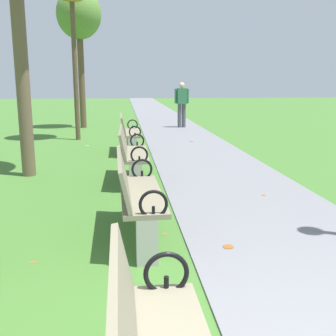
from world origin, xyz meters
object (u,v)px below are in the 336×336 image
park_bench_2 (137,194)px  pedestrian_walking (182,102)px  tree_5 (79,17)px  park_bench_3 (132,153)px  park_bench_4 (129,132)px

park_bench_2 → pedestrian_walking: bearing=79.3°
tree_5 → pedestrian_walking: (3.59, -0.44, -2.96)m
tree_5 → pedestrian_walking: tree_5 is taller
park_bench_3 → tree_5: tree_5 is taller
park_bench_2 → park_bench_4: bearing=90.0°
park_bench_3 → tree_5: bearing=100.6°
pedestrian_walking → park_bench_4: bearing=-111.2°
tree_5 → park_bench_2: bearing=-81.8°
park_bench_3 → pedestrian_walking: (2.00, 8.03, 0.44)m
park_bench_2 → tree_5: tree_5 is taller
park_bench_2 → tree_5: (-1.59, 11.02, 3.40)m
park_bench_4 → pedestrian_walking: pedestrian_walking is taller
park_bench_2 → park_bench_4: same height
park_bench_2 → pedestrian_walking: 10.78m
park_bench_4 → park_bench_2: bearing=-90.0°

